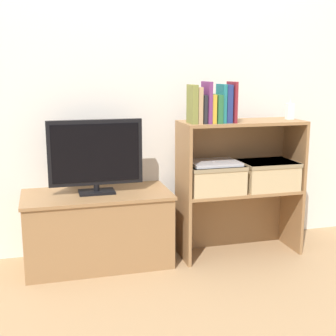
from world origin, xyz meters
TOP-DOWN VIEW (x-y plane):
  - ground_plane at (0.00, 0.00)m, footprint 16.00×16.00m
  - wall_back at (0.00, 0.47)m, footprint 10.00×0.05m
  - tv_stand at (-0.44, 0.22)m, footprint 0.91×0.46m
  - tv at (-0.44, 0.22)m, footprint 0.58×0.14m
  - bookshelf_lower_tier at (0.49, 0.22)m, footprint 0.80×0.32m
  - bookshelf_upper_tier at (0.49, 0.22)m, footprint 0.80×0.32m
  - book_olive at (0.14, 0.10)m, footprint 0.04×0.13m
  - book_tan at (0.17, 0.10)m, footprint 0.03×0.12m
  - book_charcoal at (0.20, 0.10)m, footprint 0.02×0.13m
  - book_plum at (0.23, 0.10)m, footprint 0.02×0.16m
  - book_mustard at (0.26, 0.10)m, footprint 0.03×0.14m
  - book_forest at (0.29, 0.10)m, footprint 0.03×0.16m
  - book_teal at (0.33, 0.10)m, footprint 0.02×0.13m
  - book_navy at (0.36, 0.10)m, footprint 0.04×0.12m
  - book_maroon at (0.40, 0.10)m, footprint 0.02×0.15m
  - baby_monitor at (0.83, 0.16)m, footprint 0.05×0.03m
  - storage_basket_left at (0.30, 0.14)m, footprint 0.36×0.28m
  - storage_basket_right at (0.68, 0.14)m, footprint 0.36×0.28m
  - laptop at (0.30, 0.14)m, footprint 0.31×0.24m

SIDE VIEW (x-z plane):
  - ground_plane at x=0.00m, z-range 0.00..0.00m
  - tv_stand at x=-0.44m, z-range 0.00..0.46m
  - bookshelf_lower_tier at x=0.49m, z-range 0.06..0.50m
  - storage_basket_left at x=0.30m, z-range 0.45..0.63m
  - storage_basket_right at x=0.68m, z-range 0.45..0.63m
  - laptop at x=0.30m, z-range 0.62..0.64m
  - tv at x=-0.44m, z-range 0.48..0.93m
  - bookshelf_upper_tier at x=0.49m, z-range 0.50..0.95m
  - baby_monitor at x=0.83m, z-range 0.88..1.01m
  - book_charcoal at x=0.20m, z-range 0.89..1.06m
  - book_forest at x=0.29m, z-range 0.89..1.07m
  - book_mustard at x=0.26m, z-range 0.89..1.07m
  - book_tan at x=0.17m, z-range 0.89..1.11m
  - book_navy at x=0.36m, z-range 0.89..1.12m
  - book_olive at x=0.14m, z-range 0.89..1.13m
  - book_teal at x=0.33m, z-range 0.89..1.13m
  - book_maroon at x=0.40m, z-range 0.89..1.14m
  - book_plum at x=0.23m, z-range 0.89..1.14m
  - wall_back at x=0.00m, z-range 0.00..2.40m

